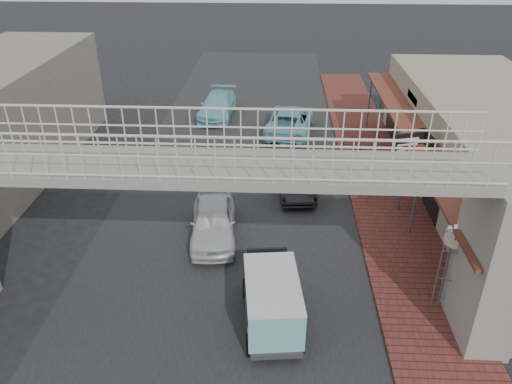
# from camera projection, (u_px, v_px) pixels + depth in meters

# --- Properties ---
(ground) EXTENTS (120.00, 120.00, 0.00)m
(ground) POSITION_uv_depth(u_px,v_px,m) (226.00, 245.00, 18.37)
(ground) COLOR black
(ground) RESTS_ON ground
(road_strip) EXTENTS (10.00, 60.00, 0.01)m
(road_strip) POSITION_uv_depth(u_px,v_px,m) (226.00, 245.00, 18.37)
(road_strip) COLOR black
(road_strip) RESTS_ON ground
(sidewalk) EXTENTS (3.00, 40.00, 0.10)m
(sidewalk) POSITION_uv_depth(u_px,v_px,m) (389.00, 207.00, 20.70)
(sidewalk) COLOR brown
(sidewalk) RESTS_ON ground
(shophouse_row) EXTENTS (7.20, 18.00, 4.00)m
(shophouse_row) POSITION_uv_depth(u_px,v_px,m) (500.00, 156.00, 20.45)
(shophouse_row) COLOR gray
(shophouse_row) RESTS_ON ground
(footbridge) EXTENTS (16.40, 2.40, 6.34)m
(footbridge) POSITION_uv_depth(u_px,v_px,m) (207.00, 233.00, 13.34)
(footbridge) COLOR gray
(footbridge) RESTS_ON ground
(white_hatchback) EXTENTS (2.01, 4.20, 1.38)m
(white_hatchback) POSITION_uv_depth(u_px,v_px,m) (213.00, 221.00, 18.55)
(white_hatchback) COLOR silver
(white_hatchback) RESTS_ON ground
(dark_sedan) EXTENTS (1.82, 4.35, 1.40)m
(dark_sedan) POSITION_uv_depth(u_px,v_px,m) (295.00, 175.00, 21.88)
(dark_sedan) COLOR black
(dark_sedan) RESTS_ON ground
(angkot_curb) EXTENTS (3.03, 5.39, 1.42)m
(angkot_curb) POSITION_uv_depth(u_px,v_px,m) (290.00, 120.00, 27.73)
(angkot_curb) COLOR #74B7C9
(angkot_curb) RESTS_ON ground
(angkot_far) EXTENTS (2.19, 4.71, 1.33)m
(angkot_far) POSITION_uv_depth(u_px,v_px,m) (218.00, 105.00, 30.08)
(angkot_far) COLOR #7ACAD4
(angkot_far) RESTS_ON ground
(angkot_van) EXTENTS (1.90, 3.57, 1.68)m
(angkot_van) POSITION_uv_depth(u_px,v_px,m) (272.00, 295.00, 14.34)
(angkot_van) COLOR black
(angkot_van) RESTS_ON ground
(motorcycle_near) EXTENTS (1.76, 0.96, 0.88)m
(motorcycle_near) POSITION_uv_depth(u_px,v_px,m) (357.00, 185.00, 21.39)
(motorcycle_near) COLOR black
(motorcycle_near) RESTS_ON sidewalk
(motorcycle_far) EXTENTS (1.52, 0.56, 0.89)m
(motorcycle_far) POSITION_uv_depth(u_px,v_px,m) (348.00, 150.00, 24.60)
(motorcycle_far) COLOR black
(motorcycle_far) RESTS_ON sidewalk
(street_clock) EXTENTS (0.74, 0.71, 2.88)m
(street_clock) POSITION_uv_depth(u_px,v_px,m) (455.00, 241.00, 14.22)
(street_clock) COLOR #59595B
(street_clock) RESTS_ON sidewalk
(arrow_sign) EXTENTS (2.09, 1.39, 3.45)m
(arrow_sign) POSITION_uv_depth(u_px,v_px,m) (428.00, 144.00, 19.30)
(arrow_sign) COLOR #59595B
(arrow_sign) RESTS_ON sidewalk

